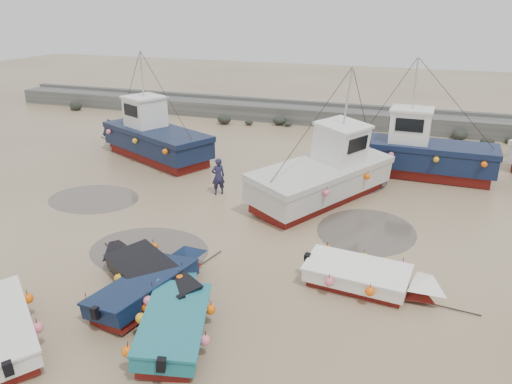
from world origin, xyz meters
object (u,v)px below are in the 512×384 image
cabin_boat_0 (151,136)px  person (219,194)px  dinghy_0 (0,320)px  dinghy_5 (368,275)px  dinghy_2 (174,316)px  cabin_boat_2 (414,151)px  dinghy_4 (148,272)px  dinghy_1 (153,283)px  cabin_boat_1 (329,172)px

cabin_boat_0 → person: size_ratio=5.68×
dinghy_0 → dinghy_5: same height
dinghy_2 → dinghy_5: same height
cabin_boat_2 → dinghy_2: bearing=163.2°
dinghy_4 → cabin_boat_0: size_ratio=0.54×
dinghy_1 → cabin_boat_1: bearing=84.3°
cabin_boat_1 → cabin_boat_2: same height
dinghy_1 → cabin_boat_2: 16.89m
cabin_boat_0 → dinghy_2: bearing=-121.1°
dinghy_1 → cabin_boat_0: size_ratio=0.57×
cabin_boat_1 → person: 5.47m
dinghy_0 → dinghy_5: bearing=-18.8°
dinghy_5 → cabin_boat_0: cabin_boat_0 is taller
dinghy_0 → dinghy_1: 4.38m
dinghy_0 → dinghy_4: (2.48, 3.73, 0.00)m
cabin_boat_2 → dinghy_0: bearing=153.0°
dinghy_0 → dinghy_2: same height
dinghy_0 → dinghy_2: bearing=-29.5°
cabin_boat_0 → cabin_boat_1: bearing=-78.8°
dinghy_4 → dinghy_0: bearing=179.3°
dinghy_2 → cabin_boat_2: size_ratio=0.56×
dinghy_4 → person: size_ratio=3.09×
dinghy_0 → person: 12.38m
cabin_boat_2 → cabin_boat_0: bearing=98.3°
cabin_boat_1 → dinghy_5: bearing=-42.4°
cabin_boat_1 → person: (-5.13, -1.38, -1.31)m
cabin_boat_0 → dinghy_4: bearing=-123.7°
dinghy_5 → dinghy_0: bearing=-51.5°
dinghy_5 → person: 10.33m
dinghy_5 → dinghy_1: bearing=-60.1°
dinghy_5 → cabin_boat_1: 8.31m
dinghy_1 → cabin_boat_0: cabin_boat_0 is taller
dinghy_2 → dinghy_5: size_ratio=1.02×
dinghy_4 → cabin_boat_1: cabin_boat_1 is taller
dinghy_2 → person: (-3.33, 10.49, -0.55)m
dinghy_1 → dinghy_5: same height
dinghy_2 → cabin_boat_0: size_ratio=0.55×
dinghy_5 → cabin_boat_1: (-3.03, 7.70, 0.76)m
cabin_boat_1 → dinghy_4: bearing=-85.0°
dinghy_2 → dinghy_4: same height
cabin_boat_0 → cabin_boat_2: bearing=-57.1°
dinghy_2 → cabin_boat_1: bearing=62.5°
dinghy_5 → person: bearing=-122.0°
dinghy_4 → person: bearing=41.3°
dinghy_2 → person: size_ratio=3.14×
dinghy_4 → person: dinghy_4 is taller
person → dinghy_4: bearing=57.5°
cabin_boat_1 → person: bearing=-138.8°
dinghy_4 → cabin_boat_0: (-7.65, 12.93, 0.77)m
cabin_boat_0 → cabin_boat_2: size_ratio=1.01×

